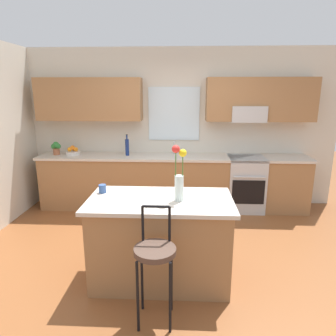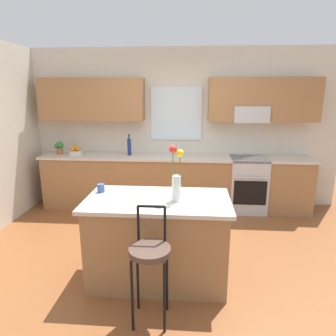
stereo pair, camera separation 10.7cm
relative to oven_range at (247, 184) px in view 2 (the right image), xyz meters
name	(u,v)px [view 2 (the right image)]	position (x,y,z in m)	size (l,w,h in m)	color
ground_plane	(167,258)	(-1.22, -1.68, -0.46)	(14.00, 14.00, 0.00)	brown
back_wall_assembly	(178,119)	(-1.20, 0.31, 1.05)	(5.60, 0.50, 2.70)	beige
counter_run	(175,182)	(-1.22, 0.02, 0.01)	(4.56, 0.64, 0.92)	#996B42
sink_faucet	(176,146)	(-1.21, 0.17, 0.60)	(0.02, 0.13, 0.23)	#B7BABC
oven_range	(247,184)	(0.00, 0.00, 0.00)	(0.60, 0.64, 0.92)	#B7BABC
kitchen_island	(158,239)	(-1.29, -2.09, 0.00)	(1.48, 0.81, 0.92)	#996B42
bar_stool_near	(150,255)	(-1.29, -2.71, 0.18)	(0.36, 0.36, 1.04)	black
flower_vase	(176,177)	(-1.10, -2.13, 0.71)	(0.15, 0.09, 0.57)	silver
mug_ceramic	(101,188)	(-1.93, -1.93, 0.51)	(0.08, 0.08, 0.09)	#33518C
fruit_bowl_oranges	(76,151)	(-2.95, 0.03, 0.51)	(0.24, 0.24, 0.16)	silver
bottle_olive_oil	(129,147)	(-2.01, 0.02, 0.61)	(0.06, 0.06, 0.36)	navy
potted_plant_small	(59,147)	(-3.24, 0.03, 0.58)	(0.17, 0.11, 0.22)	#9E5B3D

